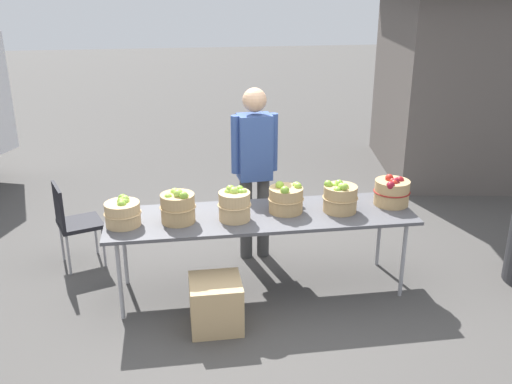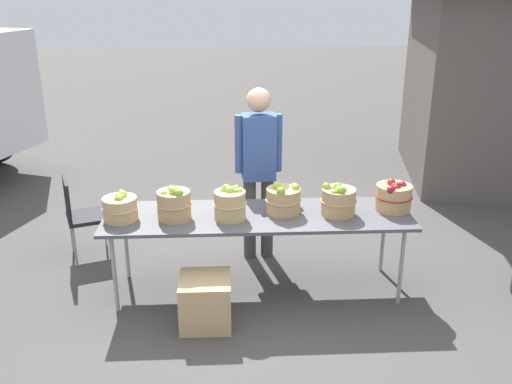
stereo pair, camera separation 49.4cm
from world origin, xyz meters
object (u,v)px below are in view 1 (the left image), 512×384
(apple_basket_green_4, at_px, (340,197))
(apple_basket_green_0, at_px, (123,213))
(apple_basket_green_2, at_px, (235,204))
(apple_basket_green_1, at_px, (178,207))
(vendor_adult, at_px, (255,161))
(apple_basket_green_3, at_px, (286,199))
(produce_crate, at_px, (216,304))
(market_table, at_px, (261,218))
(apple_basket_red_0, at_px, (392,191))
(folding_chair, at_px, (72,218))

(apple_basket_green_4, bearing_deg, apple_basket_green_0, -179.36)
(apple_basket_green_2, bearing_deg, apple_basket_green_0, 178.56)
(apple_basket_green_1, bearing_deg, vendor_adult, 43.67)
(apple_basket_green_3, bearing_deg, apple_basket_green_2, -167.17)
(apple_basket_green_2, distance_m, produce_crate, 0.85)
(produce_crate, bearing_deg, apple_basket_green_3, 39.38)
(apple_basket_green_0, height_order, apple_basket_green_2, apple_basket_green_2)
(apple_basket_green_2, bearing_deg, apple_basket_green_4, 2.70)
(market_table, bearing_deg, vendor_adult, 86.30)
(market_table, xyz_separation_m, apple_basket_green_1, (-0.72, -0.05, 0.18))
(apple_basket_green_1, bearing_deg, apple_basket_green_0, 179.81)
(apple_basket_green_3, xyz_separation_m, vendor_adult, (-0.19, 0.65, 0.16))
(apple_basket_green_3, bearing_deg, produce_crate, -140.62)
(apple_basket_green_3, height_order, apple_basket_green_4, apple_basket_green_4)
(apple_basket_red_0, relative_size, folding_chair, 0.39)
(folding_chair, bearing_deg, apple_basket_green_1, -147.29)
(apple_basket_green_0, distance_m, apple_basket_green_1, 0.46)
(apple_basket_green_4, xyz_separation_m, produce_crate, (-1.16, -0.50, -0.67))
(apple_basket_green_3, bearing_deg, apple_basket_red_0, 1.18)
(folding_chair, bearing_deg, produce_crate, -154.15)
(apple_basket_green_1, height_order, vendor_adult, vendor_adult)
(produce_crate, bearing_deg, vendor_adult, 67.45)
(apple_basket_green_4, xyz_separation_m, apple_basket_red_0, (0.52, 0.08, -0.00))
(folding_chair, bearing_deg, apple_basket_green_2, -137.98)
(apple_basket_green_2, distance_m, folding_chair, 1.75)
(apple_basket_green_3, height_order, apple_basket_red_0, apple_basket_red_0)
(apple_basket_green_3, xyz_separation_m, apple_basket_red_0, (0.99, 0.02, 0.01))
(market_table, relative_size, folding_chair, 3.14)
(apple_basket_green_0, distance_m, apple_basket_green_3, 1.41)
(apple_basket_green_0, height_order, vendor_adult, vendor_adult)
(folding_chair, bearing_deg, apple_basket_green_3, -129.21)
(apple_basket_green_2, relative_size, vendor_adult, 0.17)
(apple_basket_green_1, xyz_separation_m, produce_crate, (0.26, -0.48, -0.68))
(apple_basket_green_2, relative_size, apple_basket_green_3, 0.95)
(apple_basket_green_3, height_order, folding_chair, apple_basket_green_3)
(apple_basket_green_0, relative_size, apple_basket_green_3, 0.98)
(vendor_adult, bearing_deg, apple_basket_green_4, 128.20)
(market_table, distance_m, apple_basket_green_0, 1.19)
(apple_basket_red_0, height_order, produce_crate, apple_basket_red_0)
(folding_chair, xyz_separation_m, produce_crate, (1.29, -1.28, -0.30))
(apple_basket_green_0, bearing_deg, vendor_adult, 30.78)
(apple_basket_green_4, bearing_deg, produce_crate, -156.64)
(apple_basket_green_0, xyz_separation_m, vendor_adult, (1.23, 0.73, 0.16))
(folding_chair, bearing_deg, apple_basket_red_0, -122.53)
(vendor_adult, xyz_separation_m, produce_crate, (-0.50, -1.21, -0.82))
(apple_basket_green_1, xyz_separation_m, apple_basket_green_4, (1.43, 0.02, -0.01))
(market_table, bearing_deg, produce_crate, -130.89)
(market_table, xyz_separation_m, vendor_adult, (0.04, 0.68, 0.31))
(market_table, height_order, produce_crate, market_table)
(vendor_adult, bearing_deg, market_table, 81.63)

